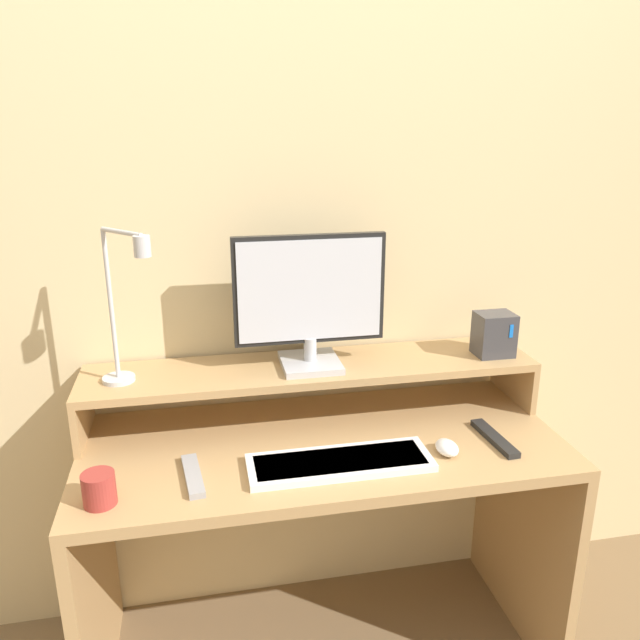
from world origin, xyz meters
name	(u,v)px	position (x,y,z in m)	size (l,w,h in m)	color
wall_back	(301,221)	(0.00, 0.60, 1.25)	(6.00, 0.05, 2.50)	beige
desk	(323,504)	(0.00, 0.28, 0.51)	(1.28, 0.57, 0.71)	tan
monitor_shelf	(312,372)	(0.00, 0.44, 0.84)	(1.28, 0.26, 0.16)	tan
monitor	(310,300)	(-0.01, 0.43, 1.06)	(0.42, 0.18, 0.37)	#BCBCC1
desk_lamp	(124,309)	(-0.49, 0.38, 1.08)	(0.16, 0.18, 0.41)	silver
router_dock	(494,334)	(0.54, 0.41, 0.93)	(0.11, 0.09, 0.13)	#3D3D42
keyboard	(340,462)	(0.02, 0.15, 0.72)	(0.46, 0.15, 0.02)	white
mouse	(447,448)	(0.30, 0.15, 0.72)	(0.06, 0.08, 0.03)	white
remote_control	(193,476)	(-0.34, 0.16, 0.72)	(0.06, 0.19, 0.02)	#99999E
remote_secondary	(494,438)	(0.45, 0.19, 0.72)	(0.05, 0.20, 0.02)	black
mug	(99,489)	(-0.55, 0.10, 0.75)	(0.07, 0.07, 0.08)	#9E332D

